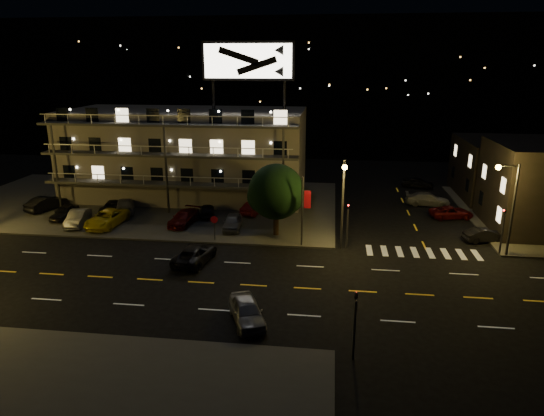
# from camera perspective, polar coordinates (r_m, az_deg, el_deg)

# --- Properties ---
(ground) EXTENTS (140.00, 140.00, 0.00)m
(ground) POSITION_cam_1_polar(r_m,az_deg,el_deg) (36.76, -5.31, -8.89)
(ground) COLOR black
(ground) RESTS_ON ground
(curb_nw) EXTENTS (44.00, 24.00, 0.15)m
(curb_nw) POSITION_cam_1_polar(r_m,az_deg,el_deg) (58.70, -14.56, 0.62)
(curb_nw) COLOR #3E3E3B
(curb_nw) RESTS_ON ground
(curb_ne) EXTENTS (16.00, 24.00, 0.15)m
(curb_ne) POSITION_cam_1_polar(r_m,az_deg,el_deg) (59.12, 29.27, -0.92)
(curb_ne) COLOR #3E3E3B
(curb_ne) RESTS_ON ground
(motel) EXTENTS (28.00, 13.80, 18.10)m
(motel) POSITION_cam_1_polar(r_m,az_deg,el_deg) (59.75, -9.94, 6.38)
(motel) COLOR gray
(motel) RESTS_ON ground
(side_bldg_back) EXTENTS (14.06, 12.00, 7.00)m
(side_bldg_back) POSITION_cam_1_polar(r_m,az_deg,el_deg) (65.56, 27.19, 4.04)
(side_bldg_back) COLOR black
(side_bldg_back) RESTS_ON ground
(hill_backdrop) EXTENTS (120.00, 25.00, 24.00)m
(hill_backdrop) POSITION_cam_1_polar(r_m,az_deg,el_deg) (102.06, -0.39, 14.36)
(hill_backdrop) COLOR black
(hill_backdrop) RESTS_ON ground
(streetlight_nc) EXTENTS (0.44, 1.92, 8.00)m
(streetlight_nc) POSITION_cam_1_polar(r_m,az_deg,el_deg) (41.71, 8.36, 1.43)
(streetlight_nc) COLOR #2D2D30
(streetlight_nc) RESTS_ON ground
(streetlight_ne) EXTENTS (1.92, 0.44, 8.00)m
(streetlight_ne) POSITION_cam_1_polar(r_m,az_deg,el_deg) (44.54, 26.16, 0.84)
(streetlight_ne) COLOR #2D2D30
(streetlight_ne) RESTS_ON ground
(signal_nw) EXTENTS (0.20, 0.27, 4.60)m
(signal_nw) POSITION_cam_1_polar(r_m,az_deg,el_deg) (42.95, 8.88, -1.48)
(signal_nw) COLOR #2D2D30
(signal_nw) RESTS_ON ground
(signal_sw) EXTENTS (0.20, 0.27, 4.60)m
(signal_sw) POSITION_cam_1_polar(r_m,az_deg,el_deg) (27.32, 9.74, -12.64)
(signal_sw) COLOR #2D2D30
(signal_sw) RESTS_ON ground
(signal_ne) EXTENTS (0.27, 0.20, 4.60)m
(signal_ne) POSITION_cam_1_polar(r_m,az_deg,el_deg) (45.32, 25.54, -1.99)
(signal_ne) COLOR #2D2D30
(signal_ne) RESTS_ON ground
(banner_north) EXTENTS (0.83, 0.16, 6.40)m
(banner_north) POSITION_cam_1_polar(r_m,az_deg,el_deg) (42.63, 3.68, -0.23)
(banner_north) COLOR #2D2D30
(banner_north) RESTS_ON ground
(stop_sign) EXTENTS (0.91, 0.11, 2.61)m
(stop_sign) POSITION_cam_1_polar(r_m,az_deg,el_deg) (44.51, -6.80, -1.90)
(stop_sign) COLOR #2D2D30
(stop_sign) RESTS_ON ground
(tree) EXTENTS (5.41, 5.21, 6.82)m
(tree) POSITION_cam_1_polar(r_m,az_deg,el_deg) (44.98, 0.43, 1.74)
(tree) COLOR black
(tree) RESTS_ON curb_nw
(lot_car_0) EXTENTS (1.66, 4.05, 1.37)m
(lot_car_0) POSITION_cam_1_polar(r_m,az_deg,el_deg) (55.04, -23.22, -0.47)
(lot_car_0) COLOR black
(lot_car_0) RESTS_ON curb_nw
(lot_car_1) EXTENTS (2.40, 4.70, 1.48)m
(lot_car_1) POSITION_cam_1_polar(r_m,az_deg,el_deg) (52.38, -21.91, -1.09)
(lot_car_1) COLOR gray
(lot_car_1) RESTS_ON curb_nw
(lot_car_2) EXTENTS (3.02, 5.75, 1.54)m
(lot_car_2) POSITION_cam_1_polar(r_m,az_deg,el_deg) (51.08, -18.87, -1.17)
(lot_car_2) COLOR gold
(lot_car_2) RESTS_ON curb_nw
(lot_car_3) EXTENTS (2.56, 4.95, 1.37)m
(lot_car_3) POSITION_cam_1_polar(r_m,az_deg,el_deg) (49.64, -10.33, -1.14)
(lot_car_3) COLOR #510C0B
(lot_car_3) RESTS_ON curb_nw
(lot_car_4) EXTENTS (1.92, 4.19, 1.39)m
(lot_car_4) POSITION_cam_1_polar(r_m,az_deg,el_deg) (47.72, -4.67, -1.63)
(lot_car_4) COLOR gray
(lot_car_4) RESTS_ON curb_nw
(lot_car_5) EXTENTS (3.10, 4.93, 1.53)m
(lot_car_5) POSITION_cam_1_polar(r_m,az_deg,el_deg) (59.10, -25.02, 0.51)
(lot_car_5) COLOR black
(lot_car_5) RESTS_ON curb_nw
(lot_car_6) EXTENTS (3.10, 5.36, 1.40)m
(lot_car_6) POSITION_cam_1_polar(r_m,az_deg,el_deg) (55.52, -17.99, 0.24)
(lot_car_6) COLOR black
(lot_car_6) RESTS_ON curb_nw
(lot_car_7) EXTENTS (3.85, 5.56, 1.50)m
(lot_car_7) POSITION_cam_1_polar(r_m,az_deg,el_deg) (55.25, -16.94, 0.31)
(lot_car_7) COLOR gray
(lot_car_7) RESTS_ON curb_nw
(lot_car_8) EXTENTS (2.49, 4.13, 1.31)m
(lot_car_8) POSITION_cam_1_polar(r_m,az_deg,el_deg) (51.90, -7.66, -0.25)
(lot_car_8) COLOR black
(lot_car_8) RESTS_ON curb_nw
(lot_car_9) EXTENTS (3.01, 4.43, 1.38)m
(lot_car_9) POSITION_cam_1_polar(r_m,az_deg,el_deg) (52.29, -1.92, 0.06)
(lot_car_9) COLOR #510C0B
(lot_car_9) RESTS_ON curb_nw
(side_car_0) EXTENTS (4.08, 2.32, 1.27)m
(side_car_0) POSITION_cam_1_polar(r_m,az_deg,el_deg) (48.67, 23.73, -2.94)
(side_car_0) COLOR black
(side_car_0) RESTS_ON ground
(side_car_1) EXTENTS (4.84, 2.99, 1.25)m
(side_car_1) POSITION_cam_1_polar(r_m,az_deg,el_deg) (54.71, 20.36, -0.48)
(side_car_1) COLOR #510C0B
(side_car_1) RESTS_ON ground
(side_car_2) EXTENTS (5.12, 2.40, 1.44)m
(side_car_2) POSITION_cam_1_polar(r_m,az_deg,el_deg) (58.63, 17.84, 0.98)
(side_car_2) COLOR gray
(side_car_2) RESTS_ON ground
(side_car_3) EXTENTS (4.34, 2.70, 1.38)m
(side_car_3) POSITION_cam_1_polar(r_m,az_deg,el_deg) (66.60, 16.77, 2.88)
(side_car_3) COLOR black
(side_car_3) RESTS_ON ground
(road_car_east) EXTENTS (3.33, 4.84, 1.53)m
(road_car_east) POSITION_cam_1_polar(r_m,az_deg,el_deg) (31.42, -2.97, -11.99)
(road_car_east) COLOR gray
(road_car_east) RESTS_ON ground
(road_car_west) EXTENTS (3.11, 5.39, 1.41)m
(road_car_west) POSITION_cam_1_polar(r_m,az_deg,el_deg) (40.61, -9.07, -5.38)
(road_car_west) COLOR black
(road_car_west) RESTS_ON ground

